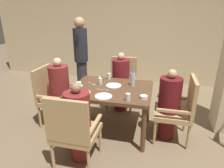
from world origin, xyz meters
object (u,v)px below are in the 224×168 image
Objects in this scene: plate_dessert_center at (114,86)px; glass_tall_near at (128,97)px; standing_host at (81,56)px; diner_in_left_chair at (60,91)px; chair_right_side at (179,108)px; diner_in_far_chair at (121,81)px; diner_in_near_chair at (78,122)px; bowl_small at (144,97)px; diner_in_right_chair at (169,104)px; chair_far_side at (122,81)px; glass_tall_far at (109,76)px; chair_near_corner at (73,130)px; plate_main_left at (103,96)px; chair_left_side at (52,94)px; glass_tall_mid at (100,81)px; plate_main_right at (82,93)px; water_bottle at (133,79)px; teacup_with_saucer at (79,84)px.

glass_tall_near is (0.31, -0.48, 0.05)m from plate_dessert_center.
diner_in_left_chair is at bearing -85.63° from standing_host.
diner_in_left_chair is 1.17× the size of chair_right_side.
diner_in_far_chair is 1.51m from diner_in_near_chair.
bowl_small reaches higher than plate_dessert_center.
diner_in_left_chair is 11.17× the size of bowl_small.
standing_host reaches higher than diner_in_right_chair.
chair_far_side is 9.74× the size of glass_tall_far.
chair_near_corner reaches higher than glass_tall_far.
diner_in_near_chair is 0.51m from plate_main_left.
chair_left_side is 4.10× the size of plate_dessert_center.
standing_host is 16.99× the size of glass_tall_mid.
glass_tall_near is at bearing -17.56° from diner_in_left_chair.
plate_main_right is (-0.33, 0.04, 0.00)m from plate_main_left.
diner_in_far_chair is 1.15m from diner_in_right_chair.
diner_in_near_chair is 0.91m from plate_dessert_center.
glass_tall_far is at bearing 84.64° from diner_in_near_chair.
glass_tall_near is at bearing -74.06° from diner_in_far_chair.
diner_in_left_chair is 1.27m from glass_tall_near.
standing_host reaches higher than water_bottle.
glass_tall_near is (0.57, 0.37, 0.24)m from diner_in_near_chair.
chair_right_side reaches higher than glass_tall_mid.
diner_in_left_chair is 1.15m from diner_in_far_chair.
diner_in_near_chair is 0.80m from teacup_with_saucer.
standing_host reaches higher than glass_tall_near.
plate_dessert_center is at bearing -88.92° from chair_far_side.
diner_in_left_chair is 0.98m from diner_in_near_chair.
chair_near_corner is at bearing -94.74° from glass_tall_far.
chair_near_corner is 0.81m from glass_tall_near.
chair_far_side is at bearing 60.46° from teacup_with_saucer.
chair_right_side is 9.74× the size of glass_tall_near.
diner_in_far_chair is at bearing 117.23° from bowl_small.
chair_far_side is 4.10× the size of plate_main_right.
bowl_small is at bearing -142.83° from diner_in_right_chair.
diner_in_right_chair reaches higher than glass_tall_near.
water_bottle is at bearing 8.76° from diner_in_left_chair.
chair_near_corner is (-1.12, -0.90, -0.04)m from diner_in_right_chair.
chair_left_side is 1.08m from diner_in_near_chair.
teacup_with_saucer is (-1.55, -0.02, 0.24)m from chair_right_side.
chair_near_corner is at bearing -90.00° from diner_in_near_chair.
chair_far_side reaches higher than glass_tall_mid.
plate_dessert_center is at bearing 75.34° from chair_near_corner.
standing_host reaches higher than bowl_small.
plate_main_right is 0.69m from glass_tall_near.
bowl_small is at bearing -151.98° from chair_right_side.
teacup_with_saucer is 1.09× the size of bowl_small.
water_bottle is 2.31× the size of glass_tall_mid.
chair_far_side is at bearing 91.08° from plate_dessert_center.
diner_in_left_chair reaches higher than glass_tall_far.
teacup_with_saucer is at bearing 157.14° from glass_tall_near.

